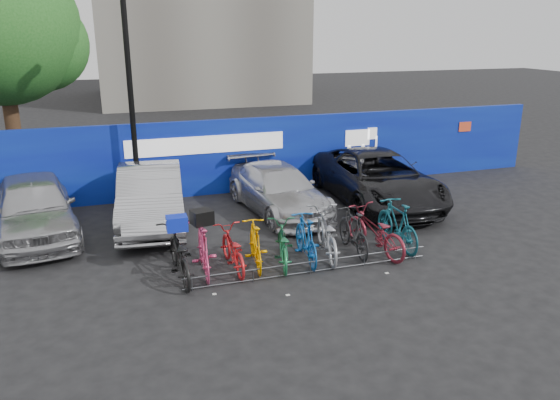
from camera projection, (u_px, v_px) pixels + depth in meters
name	position (u px, v px, depth m)	size (l,w,h in m)	color
ground	(301.00, 263.00, 12.48)	(100.00, 100.00, 0.00)	black
hoarding	(238.00, 156.00, 17.56)	(22.00, 0.18, 2.40)	#0A138F
tree	(7.00, 30.00, 18.06)	(5.40, 5.20, 7.80)	#382314
lamppost	(131.00, 97.00, 15.44)	(0.25, 0.50, 6.11)	black
bike_rack	(311.00, 267.00, 11.89)	(5.60, 0.03, 0.30)	#595B60
car_0	(34.00, 207.00, 13.82)	(1.88, 4.69, 1.60)	#A2A3A6
car_1	(151.00, 196.00, 14.77)	(1.66, 4.76, 1.57)	#9C9DA1
car_2	(278.00, 189.00, 15.79)	(1.86, 4.58, 1.33)	#B5B5BA
car_3	(377.00, 178.00, 16.55)	(2.60, 5.64, 1.57)	black
bike_0	(179.00, 254.00, 11.58)	(0.73, 2.08, 1.10)	black
bike_1	(203.00, 248.00, 11.84)	(0.53, 1.88, 1.13)	#DD3D71
bike_2	(232.00, 249.00, 12.04)	(0.62, 1.77, 0.93)	red
bike_3	(255.00, 245.00, 12.17)	(0.49, 1.73, 1.04)	#F9A500
bike_4	(283.00, 244.00, 12.30)	(0.63, 1.81, 0.95)	#1A6A3D
bike_5	(306.00, 239.00, 12.44)	(0.51, 1.82, 1.09)	#1156AF
bike_6	(326.00, 234.00, 12.72)	(0.73, 2.09, 1.10)	#929499
bike_7	(354.00, 231.00, 12.91)	(0.51, 1.80, 1.08)	black
bike_8	(375.00, 231.00, 12.88)	(0.72, 2.08, 1.09)	maroon
bike_9	(397.00, 224.00, 13.22)	(0.55, 1.96, 1.18)	#145667
cargo_crate	(177.00, 223.00, 11.37)	(0.43, 0.33, 0.31)	#0E22B7
cargo_topcase	(202.00, 217.00, 11.62)	(0.42, 0.38, 0.31)	black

